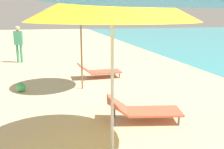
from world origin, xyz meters
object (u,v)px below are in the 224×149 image
Objects in this scene: lounger_farthest_shoreside at (99,71)px; beach_ball at (21,87)px; lounger_second_shoreside at (143,110)px; umbrella_farthest at (80,2)px; person_walking_near at (18,41)px.

beach_ball is at bearing -157.72° from lounger_farthest_shoreside.
umbrella_farthest is (-0.91, 2.73, 2.26)m from lounger_second_shoreside.
person_walking_near is (-2.26, 5.03, -1.49)m from umbrella_farthest.
lounger_second_shoreside is 3.90m from beach_ball.
beach_ball is at bearing 15.18° from person_walking_near.
umbrella_farthest is at bearing -122.84° from lounger_farthest_shoreside.
lounger_second_shoreside is 0.97× the size of person_walking_near.
lounger_farthest_shoreside is 0.90× the size of person_walking_near.
lounger_second_shoreside reaches higher than beach_ball.
beach_ball is (-2.51, -1.12, -0.11)m from lounger_farthest_shoreside.
lounger_farthest_shoreside is at bearing 47.76° from person_walking_near.
lounger_second_shoreside is at bearing 31.62° from person_walking_near.
lounger_farthest_shoreside is at bearing 58.97° from umbrella_farthest.
lounger_farthest_shoreside is 2.75m from beach_ball.
lounger_second_shoreside is at bearing -46.82° from beach_ball.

